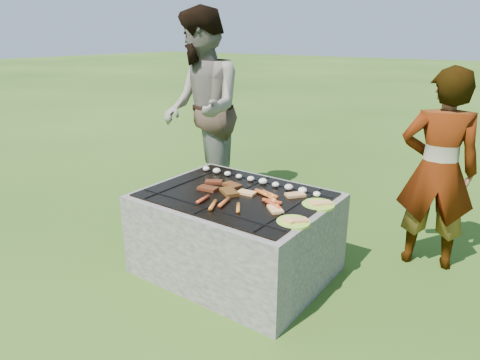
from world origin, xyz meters
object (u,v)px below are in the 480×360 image
(plate_near, at_px, (294,222))
(cook, at_px, (438,171))
(plate_far, at_px, (319,204))
(bystander, at_px, (202,110))
(fire_pit, at_px, (236,236))

(plate_near, distance_m, cook, 1.27)
(plate_far, relative_size, cook, 0.20)
(plate_far, height_order, bystander, bystander)
(plate_near, xyz_separation_m, cook, (0.56, 1.13, 0.13))
(plate_far, bearing_deg, bystander, 155.48)
(plate_far, relative_size, plate_near, 1.20)
(fire_pit, xyz_separation_m, bystander, (-1.09, 0.92, 0.69))
(plate_near, bearing_deg, plate_far, 89.96)
(fire_pit, distance_m, plate_far, 0.67)
(fire_pit, distance_m, bystander, 1.58)
(plate_far, distance_m, bystander, 1.85)
(fire_pit, distance_m, cook, 1.54)
(bystander, bearing_deg, fire_pit, 0.87)
(fire_pit, height_order, bystander, bystander)
(plate_far, xyz_separation_m, plate_near, (-0.00, -0.34, -0.00))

